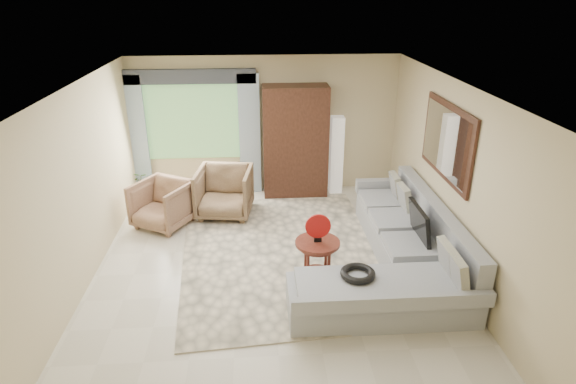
{
  "coord_description": "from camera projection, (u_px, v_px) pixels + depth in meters",
  "views": [
    {
      "loc": [
        -0.18,
        -5.89,
        3.74
      ],
      "look_at": [
        0.25,
        0.35,
        1.05
      ],
      "focal_mm": 30.0,
      "sensor_mm": 36.0,
      "label": 1
    }
  ],
  "objects": [
    {
      "name": "area_rug",
      "position": [
        283.0,
        252.0,
        7.31
      ],
      "size": [
        3.32,
        4.23,
        0.02
      ],
      "primitive_type": "cube",
      "rotation": [
        0.0,
        0.0,
        0.08
      ],
      "color": "beige",
      "rests_on": "ground"
    },
    {
      "name": "curtain_left",
      "position": [
        136.0,
        137.0,
        8.92
      ],
      "size": [
        0.4,
        0.08,
        2.3
      ],
      "primitive_type": "cube",
      "color": "#9EB7CC",
      "rests_on": "ground"
    },
    {
      "name": "floor_lamp",
      "position": [
        336.0,
        155.0,
        9.23
      ],
      "size": [
        0.24,
        0.24,
        1.5
      ],
      "primitive_type": "cube",
      "color": "silver",
      "rests_on": "ground"
    },
    {
      "name": "armoire",
      "position": [
        295.0,
        142.0,
        9.0
      ],
      "size": [
        1.2,
        0.55,
        2.1
      ],
      "primitive_type": "cube",
      "color": "black",
      "rests_on": "ground"
    },
    {
      "name": "window",
      "position": [
        193.0,
        122.0,
        8.97
      ],
      "size": [
        1.8,
        0.04,
        1.4
      ],
      "primitive_type": "cube",
      "color": "#669E59",
      "rests_on": "wall_back"
    },
    {
      "name": "curtain_right",
      "position": [
        250.0,
        135.0,
        9.06
      ],
      "size": [
        0.4,
        0.08,
        2.3
      ],
      "primitive_type": "cube",
      "color": "#9EB7CC",
      "rests_on": "ground"
    },
    {
      "name": "ground",
      "position": [
        272.0,
        269.0,
        6.89
      ],
      "size": [
        6.0,
        6.0,
        0.0
      ],
      "primitive_type": "plane",
      "color": "silver",
      "rests_on": "ground"
    },
    {
      "name": "tv_screen",
      "position": [
        420.0,
        223.0,
        6.66
      ],
      "size": [
        0.14,
        0.74,
        0.48
      ],
      "primitive_type": "cube",
      "rotation": [
        0.0,
        -0.17,
        0.0
      ],
      "color": "black",
      "rests_on": "sectional_sofa"
    },
    {
      "name": "armchair_left",
      "position": [
        163.0,
        204.0,
        8.01
      ],
      "size": [
        1.15,
        1.15,
        0.78
      ],
      "primitive_type": "imported",
      "rotation": [
        0.0,
        0.0,
        -0.51
      ],
      "color": "#987352",
      "rests_on": "ground"
    },
    {
      "name": "potted_plant",
      "position": [
        140.0,
        183.0,
        9.23
      ],
      "size": [
        0.52,
        0.47,
        0.51
      ],
      "primitive_type": "imported",
      "rotation": [
        0.0,
        0.0,
        -0.17
      ],
      "color": "#999999",
      "rests_on": "ground"
    },
    {
      "name": "wall_mirror",
      "position": [
        447.0,
        141.0,
        6.68
      ],
      "size": [
        0.05,
        1.7,
        1.05
      ],
      "color": "black",
      "rests_on": "wall_right"
    },
    {
      "name": "red_disc",
      "position": [
        318.0,
        226.0,
        6.32
      ],
      "size": [
        0.34,
        0.03,
        0.34
      ],
      "primitive_type": "cylinder",
      "rotation": [
        1.57,
        0.0,
        0.0
      ],
      "color": "#AB1211",
      "rests_on": "coffee_table"
    },
    {
      "name": "sectional_sofa",
      "position": [
        400.0,
        254.0,
        6.73
      ],
      "size": [
        2.3,
        3.46,
        0.9
      ],
      "color": "#9DA0A6",
      "rests_on": "ground"
    },
    {
      "name": "armchair_right",
      "position": [
        224.0,
        192.0,
        8.38
      ],
      "size": [
        1.03,
        1.06,
        0.86
      ],
      "primitive_type": "imported",
      "rotation": [
        0.0,
        0.0,
        -0.13
      ],
      "color": "olive",
      "rests_on": "ground"
    },
    {
      "name": "valance",
      "position": [
        189.0,
        77.0,
        8.57
      ],
      "size": [
        2.4,
        0.12,
        0.26
      ],
      "primitive_type": "cube",
      "color": "#1E232D",
      "rests_on": "wall_back"
    },
    {
      "name": "garden_hose",
      "position": [
        358.0,
        273.0,
        5.8
      ],
      "size": [
        0.43,
        0.43,
        0.09
      ],
      "primitive_type": "torus",
      "color": "black",
      "rests_on": "sectional_sofa"
    },
    {
      "name": "coffee_table",
      "position": [
        317.0,
        260.0,
        6.52
      ],
      "size": [
        0.6,
        0.6,
        0.6
      ],
      "rotation": [
        0.0,
        0.0,
        -0.01
      ],
      "color": "#4A1B13",
      "rests_on": "ground"
    }
  ]
}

